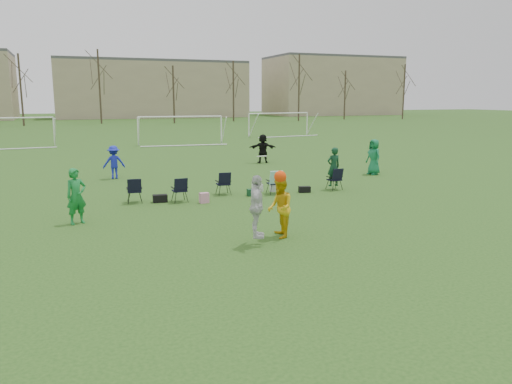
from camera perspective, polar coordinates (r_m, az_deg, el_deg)
name	(u,v)px	position (r m, az deg, el deg)	size (l,w,h in m)	color
ground	(296,253)	(13.30, 4.62, -6.91)	(260.00, 260.00, 0.00)	#214A17
fielder_green_near	(76,196)	(17.05, -19.85, -0.45)	(0.66, 0.43, 1.82)	#167C32
fielder_blue	(114,162)	(26.09, -15.94, 3.29)	(1.07, 0.62, 1.66)	#1722B3
fielder_green_far	(374,157)	(27.21, 13.31, 3.93)	(0.92, 0.60, 1.88)	#136C40
fielder_black	(263,149)	(31.24, 0.78, 4.99)	(1.67, 0.53, 1.80)	black
center_contest	(271,207)	(14.11, 1.67, -1.67)	(1.73, 1.57, 2.50)	silver
sideline_setup	(253,182)	(20.91, -0.35, 1.17)	(9.32, 1.85, 1.87)	#0F3820
goal_left	(5,124)	(45.70, -26.73, 6.96)	(7.39, 0.76, 2.46)	white
goal_mid	(180,122)	(44.50, -8.63, 7.90)	(7.40, 0.63, 2.46)	white
goal_right	(279,118)	(53.94, 2.64, 8.48)	(7.35, 1.14, 2.46)	white
tree_line	(102,91)	(81.48, -17.18, 11.01)	(110.28, 3.28, 11.40)	#382B21
building_row	(125,88)	(108.14, -14.69, 11.42)	(126.00, 16.00, 13.00)	tan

